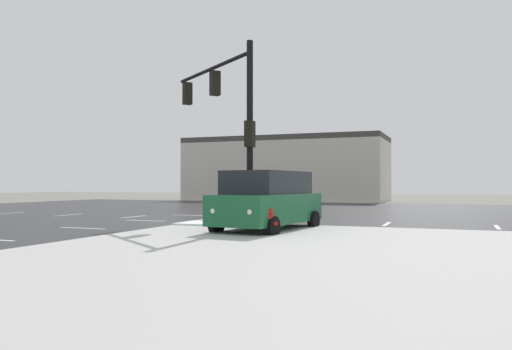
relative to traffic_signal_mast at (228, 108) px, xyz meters
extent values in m
plane|color=slate|center=(-4.73, 3.75, -4.43)|extent=(120.00, 120.00, 0.00)
cube|color=#232326|center=(-4.73, 3.75, -4.42)|extent=(44.00, 44.00, 0.02)
cube|color=#B2B2AD|center=(7.27, -8.25, -4.36)|extent=(18.00, 18.00, 0.14)
cube|color=white|center=(0.27, -0.25, -4.26)|extent=(4.00, 1.60, 0.06)
cube|color=silver|center=(-4.73, -2.25, -4.41)|extent=(2.00, 0.15, 0.01)
cube|color=silver|center=(-4.73, 1.75, -4.41)|extent=(2.00, 0.15, 0.01)
cube|color=silver|center=(-4.73, 5.75, -4.41)|extent=(2.00, 0.15, 0.01)
cube|color=silver|center=(-4.73, 9.75, -4.41)|extent=(2.00, 0.15, 0.01)
cube|color=silver|center=(-4.73, 13.75, -4.41)|extent=(2.00, 0.15, 0.01)
cube|color=silver|center=(-4.73, 17.75, -4.41)|extent=(2.00, 0.15, 0.01)
cube|color=silver|center=(-4.73, 21.75, -4.41)|extent=(2.00, 0.15, 0.01)
cube|color=silver|center=(-14.73, 3.75, -4.41)|extent=(0.15, 2.00, 0.01)
cube|color=silver|center=(-10.73, 3.75, -4.41)|extent=(0.15, 2.00, 0.01)
cube|color=silver|center=(-6.73, 3.75, -4.41)|extent=(0.15, 2.00, 0.01)
cube|color=silver|center=(-2.73, 3.75, -4.41)|extent=(0.15, 2.00, 0.01)
cube|color=silver|center=(1.27, 3.75, -4.41)|extent=(0.15, 2.00, 0.01)
cube|color=silver|center=(5.27, 3.75, -4.41)|extent=(0.15, 2.00, 0.01)
cube|color=silver|center=(9.27, 3.75, -4.41)|extent=(0.15, 2.00, 0.01)
cube|color=silver|center=(-1.23, -0.25, -4.41)|extent=(0.45, 7.00, 0.01)
cylinder|color=black|center=(1.29, -0.98, -1.08)|extent=(0.22, 0.22, 6.42)
cylinder|color=black|center=(-1.06, 0.81, 1.73)|extent=(4.78, 3.68, 0.14)
cube|color=black|center=(-0.83, 0.63, 1.11)|extent=(0.44, 0.46, 0.95)
sphere|color=yellow|center=(-0.96, 0.73, 1.39)|extent=(0.20, 0.20, 0.20)
cube|color=black|center=(-2.94, 2.23, 1.11)|extent=(0.44, 0.46, 0.95)
sphere|color=yellow|center=(-3.07, 2.33, 1.39)|extent=(0.20, 0.20, 0.20)
cube|color=black|center=(1.29, -0.98, -1.09)|extent=(0.28, 0.36, 0.90)
cylinder|color=red|center=(2.75, -3.07, -3.99)|extent=(0.26, 0.26, 0.60)
sphere|color=red|center=(2.75, -3.07, -3.62)|extent=(0.25, 0.25, 0.25)
cylinder|color=red|center=(2.57, -3.07, -3.96)|extent=(0.12, 0.11, 0.11)
cylinder|color=red|center=(2.93, -3.07, -3.96)|extent=(0.12, 0.11, 0.11)
cube|color=beige|center=(-7.55, 30.12, -1.64)|extent=(18.98, 8.00, 5.57)
cube|color=#3F3D3A|center=(-7.55, 30.12, 1.39)|extent=(18.98, 8.00, 0.50)
cube|color=#195933|center=(2.04, -1.23, -3.60)|extent=(2.50, 5.00, 0.95)
cube|color=black|center=(2.04, -1.23, -2.75)|extent=(2.17, 3.55, 0.75)
cylinder|color=black|center=(2.81, -2.96, -4.08)|extent=(0.30, 0.68, 0.66)
cylinder|color=black|center=(0.88, -2.73, -4.08)|extent=(0.30, 0.68, 0.66)
cylinder|color=black|center=(3.20, 0.28, -4.08)|extent=(0.30, 0.68, 0.66)
cylinder|color=black|center=(1.26, 0.51, -4.08)|extent=(0.30, 0.68, 0.66)
sphere|color=white|center=(2.38, -3.63, -3.60)|extent=(0.18, 0.18, 0.18)
sphere|color=white|center=(1.14, -3.49, -3.60)|extent=(0.18, 0.18, 0.18)
cube|color=tan|center=(-1.16, 8.50, -3.73)|extent=(1.89, 4.53, 0.70)
cube|color=black|center=(-1.18, 7.82, -3.10)|extent=(1.70, 2.51, 0.55)
cylinder|color=black|center=(-2.03, 10.04, -4.08)|extent=(0.23, 0.66, 0.66)
cylinder|color=black|center=(-0.23, 10.01, -4.08)|extent=(0.23, 0.66, 0.66)
cylinder|color=black|center=(-2.09, 6.99, -4.08)|extent=(0.23, 0.66, 0.66)
cylinder|color=black|center=(-0.29, 6.95, -4.08)|extent=(0.23, 0.66, 0.66)
sphere|color=white|center=(-1.70, 10.71, -3.73)|extent=(0.18, 0.18, 0.18)
sphere|color=white|center=(-0.54, 10.69, -3.73)|extent=(0.18, 0.18, 0.18)
camera|label=1|loc=(7.88, -17.11, -2.79)|focal=35.77mm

